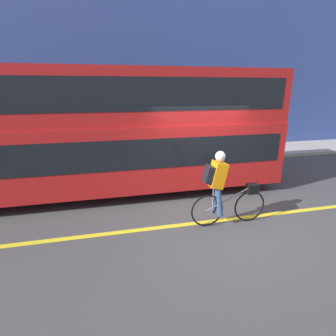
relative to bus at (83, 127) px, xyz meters
The scene contains 7 objects.
ground_plane 4.29m from the bus, 38.64° to the right, with size 80.00×80.00×0.00m, color #424244.
road_center_line 4.36m from the bus, 40.04° to the right, with size 50.00×0.14×0.01m, color yellow.
sidewalk_curb 4.89m from the bus, 48.48° to the left, with size 60.00×2.38×0.14m.
building_facade 5.82m from the bus, 57.59° to the left, with size 60.00×0.30×6.97m.
bus is the anchor object (origin of this frame).
cyclist_on_bike 4.12m from the bus, 42.14° to the right, with size 1.76×0.32×1.69m.
trash_bin 3.62m from the bus, 104.66° to the left, with size 0.49×0.49×0.95m.
Camera 1 is at (-2.39, -5.12, 2.93)m, focal length 28.00 mm.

